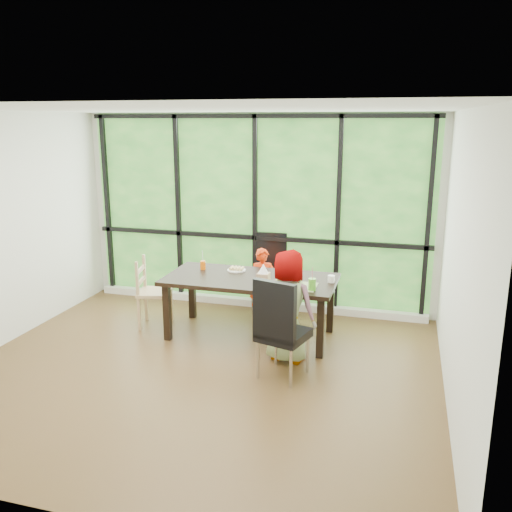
% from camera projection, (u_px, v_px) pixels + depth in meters
% --- Properties ---
extents(ground, '(5.00, 5.00, 0.00)m').
position_uv_depth(ground, '(199.00, 371.00, 5.72)').
color(ground, black).
rests_on(ground, ground).
extents(back_wall, '(5.00, 0.00, 5.00)m').
position_uv_depth(back_wall, '(256.00, 212.00, 7.49)').
color(back_wall, silver).
rests_on(back_wall, ground).
extents(foliage_backdrop, '(4.80, 0.02, 2.65)m').
position_uv_depth(foliage_backdrop, '(256.00, 212.00, 7.47)').
color(foliage_backdrop, '#235220').
rests_on(foliage_backdrop, back_wall).
extents(window_mullions, '(4.80, 0.06, 2.65)m').
position_uv_depth(window_mullions, '(255.00, 213.00, 7.43)').
color(window_mullions, black).
rests_on(window_mullions, back_wall).
extents(window_sill, '(4.80, 0.12, 0.10)m').
position_uv_depth(window_sill, '(254.00, 303.00, 7.71)').
color(window_sill, silver).
rests_on(window_sill, ground).
extents(dining_table, '(2.07, 1.01, 0.75)m').
position_uv_depth(dining_table, '(250.00, 307.00, 6.58)').
color(dining_table, black).
rests_on(dining_table, ground).
extents(chair_window_leather, '(0.51, 0.51, 1.08)m').
position_uv_depth(chair_window_leather, '(268.00, 273.00, 7.41)').
color(chair_window_leather, black).
rests_on(chair_window_leather, ground).
extents(chair_interior_leather, '(0.57, 0.57, 1.08)m').
position_uv_depth(chair_interior_leather, '(283.00, 327.00, 5.49)').
color(chair_interior_leather, black).
rests_on(chair_interior_leather, ground).
extents(chair_end_beech, '(0.48, 0.50, 0.90)m').
position_uv_depth(chair_end_beech, '(155.00, 292.00, 6.90)').
color(chair_end_beech, tan).
rests_on(chair_end_beech, ground).
extents(child_toddler, '(0.40, 0.32, 0.97)m').
position_uv_depth(child_toddler, '(263.00, 284.00, 7.11)').
color(child_toddler, red).
rests_on(child_toddler, ground).
extents(child_older, '(0.69, 0.52, 1.26)m').
position_uv_depth(child_older, '(290.00, 306.00, 5.84)').
color(child_older, slate).
rests_on(child_older, ground).
extents(placemat, '(0.50, 0.37, 0.01)m').
position_uv_depth(placemat, '(294.00, 286.00, 6.15)').
color(placemat, tan).
rests_on(placemat, dining_table).
extents(plate_far, '(0.23, 0.23, 0.01)m').
position_uv_depth(plate_far, '(237.00, 270.00, 6.78)').
color(plate_far, white).
rests_on(plate_far, dining_table).
extents(plate_near, '(0.23, 0.23, 0.01)m').
position_uv_depth(plate_near, '(289.00, 286.00, 6.12)').
color(plate_near, white).
rests_on(plate_near, dining_table).
extents(orange_cup, '(0.07, 0.07, 0.11)m').
position_uv_depth(orange_cup, '(203.00, 265.00, 6.84)').
color(orange_cup, '#E86109').
rests_on(orange_cup, dining_table).
extents(green_cup, '(0.09, 0.09, 0.14)m').
position_uv_depth(green_cup, '(312.00, 284.00, 5.98)').
color(green_cup, '#5CC030').
rests_on(green_cup, dining_table).
extents(white_mug, '(0.08, 0.08, 0.08)m').
position_uv_depth(white_mug, '(331.00, 279.00, 6.29)').
color(white_mug, white).
rests_on(white_mug, dining_table).
extents(tissue_box, '(0.14, 0.14, 0.12)m').
position_uv_depth(tissue_box, '(263.00, 278.00, 6.26)').
color(tissue_box, tan).
rests_on(tissue_box, dining_table).
extents(crepe_rolls_far, '(0.20, 0.12, 0.04)m').
position_uv_depth(crepe_rolls_far, '(236.00, 268.00, 6.77)').
color(crepe_rolls_far, tan).
rests_on(crepe_rolls_far, plate_far).
extents(crepe_rolls_near, '(0.05, 0.12, 0.04)m').
position_uv_depth(crepe_rolls_near, '(289.00, 284.00, 6.11)').
color(crepe_rolls_near, tan).
rests_on(crepe_rolls_near, plate_near).
extents(straw_white, '(0.01, 0.04, 0.20)m').
position_uv_depth(straw_white, '(203.00, 258.00, 6.81)').
color(straw_white, white).
rests_on(straw_white, orange_cup).
extents(straw_pink, '(0.01, 0.04, 0.20)m').
position_uv_depth(straw_pink, '(312.00, 275.00, 5.96)').
color(straw_pink, pink).
rests_on(straw_pink, green_cup).
extents(tissue, '(0.12, 0.12, 0.11)m').
position_uv_depth(tissue, '(263.00, 268.00, 6.24)').
color(tissue, white).
rests_on(tissue, tissue_box).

